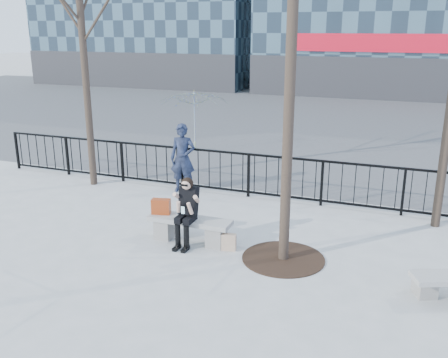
% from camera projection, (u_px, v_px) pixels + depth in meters
% --- Properties ---
extents(ground, '(120.00, 120.00, 0.00)m').
position_uv_depth(ground, '(190.00, 241.00, 9.79)').
color(ground, '#9D9E99').
rests_on(ground, ground).
extents(street_surface, '(60.00, 23.00, 0.01)m').
position_uv_depth(street_surface, '(326.00, 118.00, 23.18)').
color(street_surface, '#474747').
rests_on(street_surface, ground).
extents(railing, '(14.00, 0.06, 1.10)m').
position_uv_depth(railing, '(241.00, 174.00, 12.30)').
color(railing, black).
rests_on(railing, ground).
extents(tree_grate, '(1.50, 1.50, 0.02)m').
position_uv_depth(tree_grate, '(283.00, 258.00, 9.04)').
color(tree_grate, black).
rests_on(tree_grate, ground).
extents(bench_main, '(1.65, 0.46, 0.49)m').
position_uv_depth(bench_main, '(190.00, 227.00, 9.70)').
color(bench_main, gray).
rests_on(bench_main, ground).
extents(seated_woman, '(0.50, 0.64, 1.34)m').
position_uv_depth(seated_woman, '(186.00, 212.00, 9.45)').
color(seated_woman, black).
rests_on(seated_woman, ground).
extents(handbag, '(0.40, 0.25, 0.30)m').
position_uv_depth(handbag, '(161.00, 207.00, 9.83)').
color(handbag, '#993612').
rests_on(handbag, bench_main).
extents(shopping_bag, '(0.35, 0.18, 0.32)m').
position_uv_depth(shopping_bag, '(227.00, 242.00, 9.37)').
color(shopping_bag, beige).
rests_on(shopping_bag, ground).
extents(standing_man, '(0.71, 0.53, 1.75)m').
position_uv_depth(standing_man, '(183.00, 158.00, 12.54)').
color(standing_man, black).
rests_on(standing_man, ground).
extents(vendor_umbrella, '(2.27, 2.32, 2.07)m').
position_uv_depth(vendor_umbrella, '(194.00, 121.00, 16.57)').
color(vendor_umbrella, gold).
rests_on(vendor_umbrella, ground).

